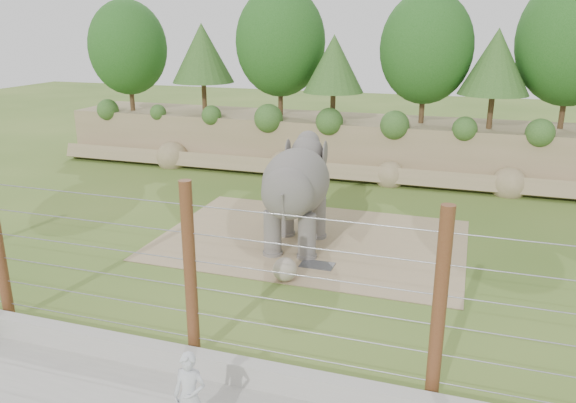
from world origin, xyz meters
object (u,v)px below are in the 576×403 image
(stone_ball, at_px, (285,269))
(zookeeper, at_px, (190,396))
(barrier_fence, at_px, (190,273))
(elephant, at_px, (296,197))

(stone_ball, relative_size, zookeeper, 0.42)
(barrier_fence, distance_m, zookeeper, 2.71)
(elephant, height_order, zookeeper, elephant)
(stone_ball, height_order, barrier_fence, barrier_fence)
(elephant, distance_m, barrier_fence, 6.83)
(barrier_fence, bearing_deg, stone_ball, 81.01)
(elephant, relative_size, zookeeper, 2.55)
(elephant, bearing_deg, barrier_fence, -96.19)
(elephant, xyz_separation_m, barrier_fence, (-0.17, -6.82, 0.32))
(elephant, distance_m, stone_ball, 2.98)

